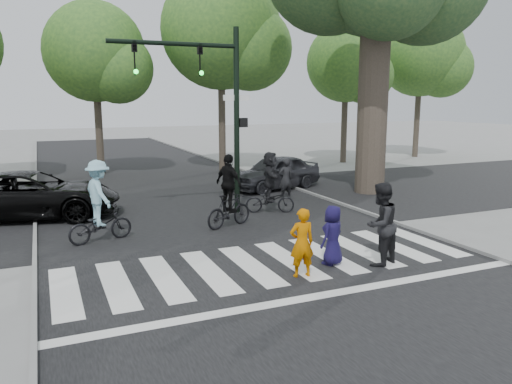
# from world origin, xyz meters

# --- Properties ---
(ground) EXTENTS (120.00, 120.00, 0.00)m
(ground) POSITION_xyz_m (0.00, 0.00, 0.00)
(ground) COLOR gray
(ground) RESTS_ON ground
(road_stem) EXTENTS (10.00, 70.00, 0.01)m
(road_stem) POSITION_xyz_m (0.00, 5.00, 0.01)
(road_stem) COLOR black
(road_stem) RESTS_ON ground
(road_cross) EXTENTS (70.00, 10.00, 0.01)m
(road_cross) POSITION_xyz_m (0.00, 8.00, 0.01)
(road_cross) COLOR black
(road_cross) RESTS_ON ground
(curb_left) EXTENTS (0.10, 70.00, 0.10)m
(curb_left) POSITION_xyz_m (-5.05, 5.00, 0.05)
(curb_left) COLOR gray
(curb_left) RESTS_ON ground
(curb_right) EXTENTS (0.10, 70.00, 0.10)m
(curb_right) POSITION_xyz_m (5.05, 5.00, 0.05)
(curb_right) COLOR gray
(curb_right) RESTS_ON ground
(crosswalk) EXTENTS (10.00, 3.85, 0.01)m
(crosswalk) POSITION_xyz_m (0.00, 0.66, 0.01)
(crosswalk) COLOR silver
(crosswalk) RESTS_ON ground
(traffic_signal) EXTENTS (4.45, 0.29, 6.00)m
(traffic_signal) POSITION_xyz_m (0.35, 6.20, 3.90)
(traffic_signal) COLOR black
(traffic_signal) RESTS_ON ground
(bg_tree_2) EXTENTS (5.04, 4.80, 8.40)m
(bg_tree_2) POSITION_xyz_m (-1.76, 16.62, 5.78)
(bg_tree_2) COLOR brown
(bg_tree_2) RESTS_ON ground
(bg_tree_3) EXTENTS (6.30, 6.00, 10.20)m
(bg_tree_3) POSITION_xyz_m (4.31, 15.27, 6.94)
(bg_tree_3) COLOR brown
(bg_tree_3) RESTS_ON ground
(bg_tree_4) EXTENTS (4.83, 4.60, 8.15)m
(bg_tree_4) POSITION_xyz_m (12.23, 16.12, 5.64)
(bg_tree_4) COLOR brown
(bg_tree_4) RESTS_ON ground
(bg_tree_5) EXTENTS (5.67, 5.40, 9.30)m
(bg_tree_5) POSITION_xyz_m (18.27, 16.69, 6.36)
(bg_tree_5) COLOR brown
(bg_tree_5) RESTS_ON ground
(pedestrian_woman) EXTENTS (0.58, 0.41, 1.51)m
(pedestrian_woman) POSITION_xyz_m (0.22, -0.10, 0.75)
(pedestrian_woman) COLOR #C56801
(pedestrian_woman) RESTS_ON ground
(pedestrian_child) EXTENTS (0.80, 0.68, 1.39)m
(pedestrian_child) POSITION_xyz_m (1.25, 0.33, 0.69)
(pedestrian_child) COLOR #150F3C
(pedestrian_child) RESTS_ON ground
(pedestrian_adult) EXTENTS (1.13, 1.02, 1.92)m
(pedestrian_adult) POSITION_xyz_m (2.24, -0.11, 0.96)
(pedestrian_adult) COLOR black
(pedestrian_adult) RESTS_ON ground
(cyclist_left) EXTENTS (1.83, 1.26, 2.20)m
(cyclist_left) POSITION_xyz_m (-3.42, 4.38, 0.95)
(cyclist_left) COLOR black
(cyclist_left) RESTS_ON ground
(cyclist_mid) EXTENTS (1.73, 1.10, 2.18)m
(cyclist_mid) POSITION_xyz_m (0.27, 4.47, 0.90)
(cyclist_mid) COLOR black
(cyclist_mid) RESTS_ON ground
(cyclist_right) EXTENTS (1.71, 1.58, 2.06)m
(cyclist_right) POSITION_xyz_m (2.19, 5.72, 0.92)
(cyclist_right) COLOR black
(cyclist_right) RESTS_ON ground
(car_suv) EXTENTS (5.84, 3.70, 1.50)m
(car_suv) POSITION_xyz_m (-5.10, 8.09, 0.75)
(car_suv) COLOR black
(car_suv) RESTS_ON ground
(car_grey) EXTENTS (4.49, 2.79, 1.42)m
(car_grey) POSITION_xyz_m (4.30, 9.75, 0.71)
(car_grey) COLOR #2E2F34
(car_grey) RESTS_ON ground
(bystander_dark) EXTENTS (0.58, 0.40, 1.56)m
(bystander_dark) POSITION_xyz_m (3.68, 7.53, 0.78)
(bystander_dark) COLOR black
(bystander_dark) RESTS_ON ground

